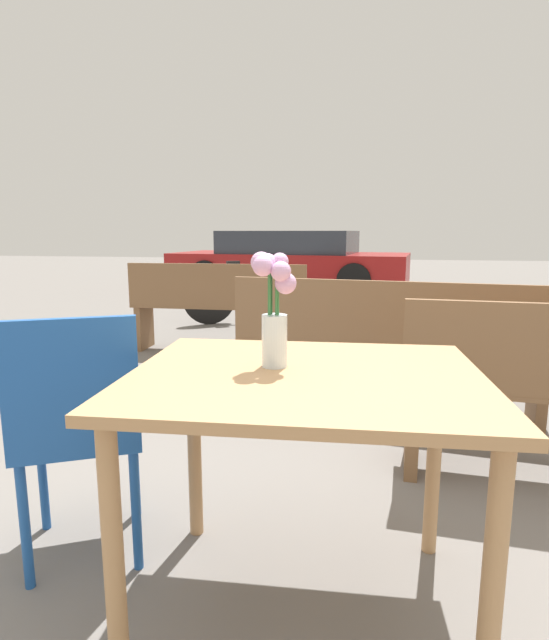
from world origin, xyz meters
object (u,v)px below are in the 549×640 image
Objects in this scene: table_front at (305,407)px; bench_middle at (384,340)px; bench_far at (218,304)px; parked_car at (289,261)px; flower_vase at (273,306)px; bicycle at (247,294)px; cafe_chair at (79,423)px.

bench_middle reaches higher than table_front.
table_front is 0.61× the size of bench_far.
parked_car reaches higher than table_front.
parked_car is at bearing 98.55° from flower_vase.
flower_vase is at bearing -81.45° from parked_car.
bench_middle reaches higher than bicycle.
bench_far is at bearing 137.41° from bench_middle.
table_front is at bearing -68.81° from bench_far.
cafe_chair is at bearing 176.96° from flower_vase.
parked_car is (-0.17, 5.43, 0.09)m from bench_far.
table_front is 8.65m from parked_car.
flower_vase reaches higher than bicycle.
bench_middle is 1.15× the size of bench_far.
cafe_chair is 8.47m from parked_car.
flower_vase is 0.17× the size of bench_middle.
cafe_chair is 3.05m from bench_far.
bench_far is (-1.10, 3.06, -0.46)m from flower_vase.
bicycle is (-1.61, 3.04, -0.12)m from bench_middle.
flower_vase is at bearing -75.38° from bicycle.
cafe_chair is at bearing -85.88° from parked_car.
parked_car is (-0.61, 8.45, 0.05)m from cafe_chair.
bench_far is 0.35× the size of parked_car.
bicycle is 3.76m from parked_car.
bench_far is at bearing -88.17° from parked_car.
parked_car is at bearing 99.17° from table_front.
flower_vase is at bearing -102.62° from bench_middle.
table_front is at bearing -6.29° from cafe_chair.
bicycle is at bearing 94.52° from bench_far.
bench_middle is (0.38, 1.69, -0.45)m from flower_vase.
bicycle is (-0.13, 1.68, -0.11)m from bench_far.
parked_car reaches higher than bench_middle.
parked_car is (-1.38, 8.54, -0.09)m from table_front.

